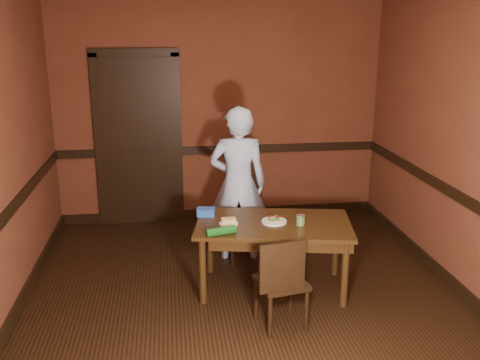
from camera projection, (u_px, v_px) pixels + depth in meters
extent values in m
cube|color=black|center=(245.00, 302.00, 4.84)|extent=(4.00, 4.50, 0.01)
cube|color=brown|center=(220.00, 114.00, 6.60)|extent=(4.00, 0.02, 2.70)
cube|color=brown|center=(320.00, 280.00, 2.32)|extent=(4.00, 0.02, 2.70)
cube|color=brown|center=(470.00, 150.00, 4.71)|extent=(0.02, 4.50, 2.70)
cube|color=black|center=(220.00, 150.00, 6.71)|extent=(4.00, 0.03, 0.10)
cube|color=black|center=(3.00, 219.00, 4.33)|extent=(0.03, 4.50, 0.10)
cube|color=black|center=(462.00, 198.00, 4.84)|extent=(0.03, 4.50, 0.10)
cube|color=black|center=(221.00, 213.00, 6.95)|extent=(4.00, 0.03, 0.12)
cube|color=black|center=(16.00, 311.00, 4.57)|extent=(0.03, 4.50, 0.12)
cube|color=black|center=(452.00, 282.00, 5.07)|extent=(0.03, 4.50, 0.12)
cube|color=black|center=(139.00, 143.00, 6.52)|extent=(0.85, 0.04, 2.05)
cube|color=black|center=(99.00, 144.00, 6.48)|extent=(0.10, 0.06, 2.15)
cube|color=black|center=(178.00, 141.00, 6.60)|extent=(0.10, 0.06, 2.15)
cube|color=black|center=(134.00, 52.00, 6.24)|extent=(1.05, 0.06, 0.10)
cube|color=#321F0C|center=(273.00, 256.00, 5.01)|extent=(1.53, 1.04, 0.66)
imported|color=#AEC7E7|center=(238.00, 184.00, 5.57)|extent=(0.64, 0.46, 1.63)
cylinder|color=white|center=(274.00, 222.00, 4.92)|extent=(0.23, 0.23, 0.01)
cube|color=tan|center=(274.00, 220.00, 4.92)|extent=(0.11, 0.10, 0.02)
ellipsoid|color=#398D27|center=(274.00, 218.00, 4.91)|extent=(0.10, 0.09, 0.02)
cylinder|color=red|center=(272.00, 216.00, 4.92)|extent=(0.04, 0.04, 0.01)
cylinder|color=red|center=(277.00, 217.00, 4.90)|extent=(0.04, 0.04, 0.01)
cylinder|color=#91C164|center=(272.00, 218.00, 4.88)|extent=(0.03, 0.03, 0.01)
cylinder|color=#91C164|center=(276.00, 216.00, 4.93)|extent=(0.03, 0.03, 0.01)
cylinder|color=#91C164|center=(274.00, 217.00, 4.91)|extent=(0.03, 0.03, 0.01)
cylinder|color=#57813A|center=(301.00, 221.00, 4.84)|extent=(0.08, 0.08, 0.08)
cylinder|color=beige|center=(301.00, 216.00, 4.83)|extent=(0.08, 0.08, 0.01)
cylinder|color=white|center=(229.00, 224.00, 4.87)|extent=(0.18, 0.18, 0.01)
cube|color=#E9C371|center=(229.00, 221.00, 4.86)|extent=(0.13, 0.09, 0.04)
cube|color=blue|center=(206.00, 212.00, 5.08)|extent=(0.18, 0.13, 0.06)
cube|color=blue|center=(206.00, 209.00, 5.07)|extent=(0.19, 0.14, 0.01)
cylinder|color=#155317|center=(221.00, 231.00, 4.61)|extent=(0.28, 0.15, 0.07)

